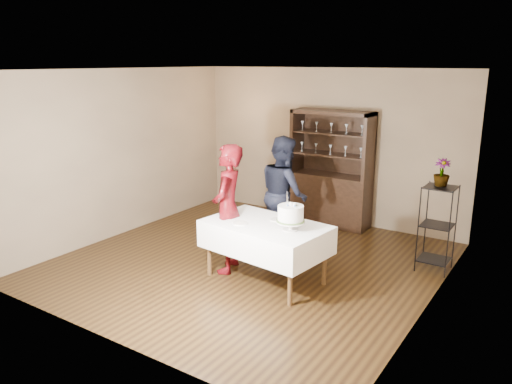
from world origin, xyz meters
TOP-DOWN VIEW (x-y plane):
  - floor at (0.00, 0.00)m, footprint 5.00×5.00m
  - ceiling at (0.00, 0.00)m, footprint 5.00×5.00m
  - back_wall at (0.00, 2.50)m, footprint 5.00×0.02m
  - wall_left at (-2.50, 0.00)m, footprint 0.02×5.00m
  - wall_right at (2.50, 0.00)m, footprint 0.02×5.00m
  - china_hutch at (0.20, 2.25)m, footprint 1.40×0.48m
  - plant_etagere at (2.28, 1.20)m, footprint 0.42×0.42m
  - cake_table at (0.51, -0.36)m, footprint 1.67×1.14m
  - woman at (-0.10, -0.36)m, footprint 0.62×0.75m
  - man at (0.10, 0.81)m, footprint 1.07×1.06m
  - cake at (0.90, -0.41)m, footprint 0.38×0.38m
  - plate_near at (0.24, -0.55)m, footprint 0.23×0.23m
  - plate_far at (0.56, -0.17)m, footprint 0.22×0.22m
  - potted_plant at (2.27, 1.24)m, footprint 0.25×0.25m

SIDE VIEW (x-z plane):
  - floor at x=0.00m, z-range 0.00..0.00m
  - cake_table at x=0.51m, z-range 0.21..0.99m
  - plant_etagere at x=2.28m, z-range 0.05..1.25m
  - china_hutch at x=0.20m, z-range -0.34..1.66m
  - plate_near at x=0.24m, z-range 0.78..0.80m
  - plate_far at x=0.56m, z-range 0.78..0.80m
  - man at x=0.10m, z-range 0.00..1.74m
  - woman at x=-0.10m, z-range 0.00..1.76m
  - cake at x=0.90m, z-range 0.73..1.23m
  - back_wall at x=0.00m, z-range 0.00..2.70m
  - wall_left at x=-2.50m, z-range 0.00..2.70m
  - wall_right at x=2.50m, z-range 0.00..2.70m
  - potted_plant at x=2.27m, z-range 1.19..1.56m
  - ceiling at x=0.00m, z-range 2.70..2.70m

